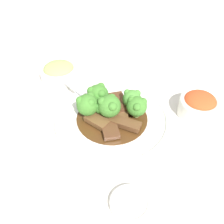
# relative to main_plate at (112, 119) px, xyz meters

# --- Properties ---
(ground_plane) EXTENTS (4.00, 4.00, 0.00)m
(ground_plane) POSITION_rel_main_plate_xyz_m (0.00, 0.00, -0.01)
(ground_plane) COLOR silver
(main_plate) EXTENTS (0.27, 0.27, 0.02)m
(main_plate) POSITION_rel_main_plate_xyz_m (0.00, 0.00, 0.00)
(main_plate) COLOR white
(main_plate) RESTS_ON ground_plane
(beef_strip_0) EXTENTS (0.08, 0.06, 0.01)m
(beef_strip_0) POSITION_rel_main_plate_xyz_m (-0.03, 0.03, 0.02)
(beef_strip_0) COLOR brown
(beef_strip_0) RESTS_ON main_plate
(beef_strip_1) EXTENTS (0.06, 0.06, 0.01)m
(beef_strip_1) POSITION_rel_main_plate_xyz_m (0.03, 0.02, 0.02)
(beef_strip_1) COLOR brown
(beef_strip_1) RESTS_ON main_plate
(beef_strip_2) EXTENTS (0.03, 0.05, 0.01)m
(beef_strip_2) POSITION_rel_main_plate_xyz_m (-0.02, -0.00, 0.01)
(beef_strip_2) COLOR brown
(beef_strip_2) RESTS_ON main_plate
(beef_strip_3) EXTENTS (0.04, 0.07, 0.01)m
(beef_strip_3) POSITION_rel_main_plate_xyz_m (0.01, 0.04, 0.01)
(beef_strip_3) COLOR #56331E
(beef_strip_3) RESTS_ON main_plate
(beef_strip_4) EXTENTS (0.05, 0.08, 0.02)m
(beef_strip_4) POSITION_rel_main_plate_xyz_m (-0.02, -0.04, 0.02)
(beef_strip_4) COLOR #56331E
(beef_strip_4) RESTS_ON main_plate
(broccoli_floret_0) EXTENTS (0.05, 0.05, 0.06)m
(broccoli_floret_0) POSITION_rel_main_plate_xyz_m (0.06, -0.01, 0.04)
(broccoli_floret_0) COLOR #7FA84C
(broccoli_floret_0) RESTS_ON main_plate
(broccoli_floret_1) EXTENTS (0.03, 0.03, 0.04)m
(broccoli_floret_1) POSITION_rel_main_plate_xyz_m (0.03, -0.01, 0.04)
(broccoli_floret_1) COLOR #8EB756
(broccoli_floret_1) RESTS_ON main_plate
(broccoli_floret_2) EXTENTS (0.05, 0.05, 0.05)m
(broccoli_floret_2) POSITION_rel_main_plate_xyz_m (-0.06, 0.00, 0.04)
(broccoli_floret_2) COLOR #8EB756
(broccoli_floret_2) RESTS_ON main_plate
(broccoli_floret_3) EXTENTS (0.05, 0.05, 0.05)m
(broccoli_floret_3) POSITION_rel_main_plate_xyz_m (0.03, -0.05, 0.04)
(broccoli_floret_3) COLOR #7FA84C
(broccoli_floret_3) RESTS_ON main_plate
(broccoli_floret_4) EXTENTS (0.04, 0.04, 0.04)m
(broccoli_floret_4) POSITION_rel_main_plate_xyz_m (0.01, -0.02, 0.03)
(broccoli_floret_4) COLOR #8EB756
(broccoli_floret_4) RESTS_ON main_plate
(broccoli_floret_5) EXTENTS (0.04, 0.04, 0.05)m
(broccoli_floret_5) POSITION_rel_main_plate_xyz_m (-0.05, -0.03, 0.04)
(broccoli_floret_5) COLOR #8EB756
(broccoli_floret_5) RESTS_ON main_plate
(broccoli_floret_6) EXTENTS (0.05, 0.05, 0.06)m
(broccoli_floret_6) POSITION_rel_main_plate_xyz_m (0.01, 0.00, 0.04)
(broccoli_floret_6) COLOR #8EB756
(broccoli_floret_6) RESTS_ON main_plate
(serving_spoon) EXTENTS (0.16, 0.18, 0.01)m
(serving_spoon) POSITION_rel_main_plate_xyz_m (0.06, -0.07, 0.02)
(serving_spoon) COLOR #B7B7BC
(serving_spoon) RESTS_ON main_plate
(side_bowl_kimchi) EXTENTS (0.10, 0.10, 0.06)m
(side_bowl_kimchi) POSITION_rel_main_plate_xyz_m (-0.21, -0.02, 0.02)
(side_bowl_kimchi) COLOR white
(side_bowl_kimchi) RESTS_ON ground_plane
(side_bowl_appetizer) EXTENTS (0.11, 0.11, 0.05)m
(side_bowl_appetizer) POSITION_rel_main_plate_xyz_m (0.14, -0.18, 0.02)
(side_bowl_appetizer) COLOR white
(side_bowl_appetizer) RESTS_ON ground_plane
(sauce_dish) EXTENTS (0.07, 0.07, 0.01)m
(sauce_dish) POSITION_rel_main_plate_xyz_m (-0.02, 0.21, -0.00)
(sauce_dish) COLOR white
(sauce_dish) RESTS_ON ground_plane
(paper_napkin) EXTENTS (0.10, 0.10, 0.01)m
(paper_napkin) POSITION_rel_main_plate_xyz_m (0.15, 0.16, -0.01)
(paper_napkin) COLOR white
(paper_napkin) RESTS_ON ground_plane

